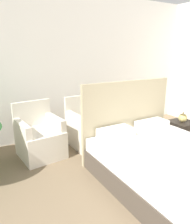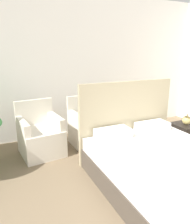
% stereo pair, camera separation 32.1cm
% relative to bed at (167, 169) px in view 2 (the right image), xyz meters
% --- Properties ---
extents(wall_back, '(10.00, 0.06, 2.90)m').
position_rel_bed_xyz_m(wall_back, '(-0.37, 2.50, 1.17)').
color(wall_back, white).
rests_on(wall_back, ground_plane).
extents(bed, '(1.69, 2.24, 1.31)m').
position_rel_bed_xyz_m(bed, '(0.00, 0.00, 0.00)').
color(bed, '#4C4238').
rests_on(bed, ground_plane).
extents(armchair_near_window_left, '(0.75, 0.78, 0.92)m').
position_rel_bed_xyz_m(armchair_near_window_left, '(-1.31, 1.73, 0.02)').
color(armchair_near_window_left, silver).
rests_on(armchair_near_window_left, ground_plane).
extents(armchair_near_window_right, '(0.71, 0.74, 0.92)m').
position_rel_bed_xyz_m(armchair_near_window_right, '(-0.36, 1.73, 0.02)').
color(armchair_near_window_right, silver).
rests_on(armchair_near_window_right, ground_plane).
extents(nightstand, '(0.44, 0.43, 0.50)m').
position_rel_bed_xyz_m(nightstand, '(1.14, 0.79, -0.03)').
color(nightstand, black).
rests_on(nightstand, ground_plane).
extents(table_lamp, '(0.31, 0.31, 0.43)m').
position_rel_bed_xyz_m(table_lamp, '(1.11, 0.78, 0.50)').
color(table_lamp, tan).
rests_on(table_lamp, nightstand).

